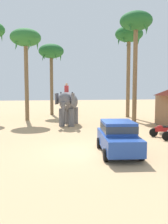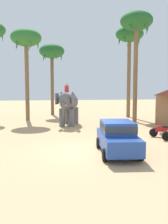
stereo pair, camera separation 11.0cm
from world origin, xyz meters
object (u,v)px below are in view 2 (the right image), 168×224
Objects in this scene: palm_tree_far_back at (52,54)px; elephant_with_mahout at (68,104)px; motorcycle_end_of_row at (162,130)px; car_sedan_foreground at (117,136)px; palm_tree_behind_elephant at (26,41)px; palm_tree_leaning_seaward at (136,26)px; palm_tree_near_hut at (129,38)px.

elephant_with_mahout is at bearing -83.59° from palm_tree_far_back.
motorcycle_end_of_row is 0.20× the size of palm_tree_far_back.
palm_tree_behind_elephant reaches higher than car_sedan_foreground.
palm_tree_behind_elephant reaches higher than elephant_with_mahout.
palm_tree_leaning_seaward is (5.47, 11.52, 8.63)m from car_sedan_foreground.
elephant_with_mahout is 11.22m from palm_tree_far_back.
palm_tree_behind_elephant is at bearing 109.97° from car_sedan_foreground.
motorcycle_end_of_row is 16.70m from palm_tree_behind_elephant.
palm_tree_far_back reaches higher than elephant_with_mahout.
palm_tree_far_back is at bearing 60.73° from palm_tree_behind_elephant.
palm_tree_behind_elephant is at bearing 131.81° from elephant_with_mahout.
elephant_with_mahout is 0.38× the size of palm_tree_near_hut.
palm_tree_behind_elephant is 0.91× the size of palm_tree_near_hut.
palm_tree_leaning_seaward is (7.97, -8.35, 1.71)m from palm_tree_far_back.
palm_tree_near_hut is at bearing 68.09° from car_sedan_foreground.
palm_tree_near_hut reaches higher than motorcycle_end_of_row.
motorcycle_end_of_row is at bearing -66.51° from palm_tree_far_back.
palm_tree_far_back is 0.83× the size of palm_tree_leaning_seaward.
palm_tree_near_hut is (1.78, 11.74, 8.77)m from motorcycle_end_of_row.
car_sedan_foreground is at bearing -82.14° from elephant_with_mahout.
car_sedan_foreground is 2.37× the size of motorcycle_end_of_row.
elephant_with_mahout is at bearing -48.19° from palm_tree_behind_elephant.
palm_tree_behind_elephant is at bearing 131.98° from motorcycle_end_of_row.
palm_tree_leaning_seaward is (10.83, -3.24, 1.20)m from palm_tree_behind_elephant.
palm_tree_leaning_seaward is at bearing 9.55° from elephant_with_mahout.
car_sedan_foreground is 18.72m from palm_tree_near_hut.
palm_tree_leaning_seaward reaches higher than palm_tree_far_back.
car_sedan_foreground is at bearing -70.03° from palm_tree_behind_elephant.
palm_tree_near_hut is at bearing -26.23° from palm_tree_far_back.
elephant_with_mahout is (-1.43, 10.36, 1.06)m from car_sedan_foreground.
palm_tree_behind_elephant is at bearing 163.35° from palm_tree_leaning_seaward.
car_sedan_foreground is 15.40m from palm_tree_leaning_seaward.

